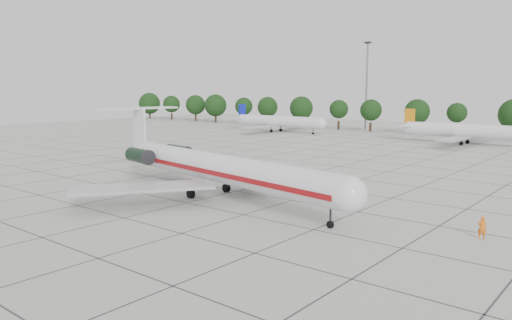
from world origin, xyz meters
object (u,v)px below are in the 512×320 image
(bg_airliner_c, at_px, (469,131))
(floodlight_mast, at_px, (367,81))
(bg_airliner_b, at_px, (278,122))
(main_airliner, at_px, (212,166))
(ground_crew, at_px, (482,228))

(bg_airliner_c, xyz_separation_m, floodlight_mast, (-36.55, 24.08, 11.37))
(bg_airliner_b, bearing_deg, main_airliner, -58.51)
(main_airliner, height_order, ground_crew, main_airliner)
(ground_crew, distance_m, floodlight_mast, 110.98)
(main_airliner, xyz_separation_m, bg_airliner_b, (-43.54, 71.07, -0.47))
(bg_airliner_c, height_order, floodlight_mast, floodlight_mast)
(ground_crew, xyz_separation_m, bg_airliner_c, (-21.44, 69.60, 1.96))
(main_airliner, bearing_deg, bg_airliner_b, 131.51)
(bg_airliner_b, bearing_deg, ground_crew, -43.84)
(main_airliner, distance_m, floodlight_mast, 100.71)
(main_airliner, height_order, bg_airliner_b, main_airliner)
(bg_airliner_c, bearing_deg, bg_airliner_b, -179.44)
(ground_crew, distance_m, bg_airliner_c, 72.85)
(bg_airliner_b, relative_size, floodlight_mast, 1.11)
(floodlight_mast, bearing_deg, ground_crew, -58.24)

